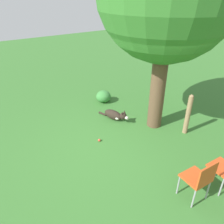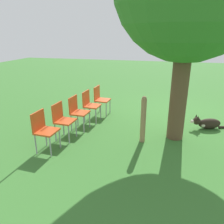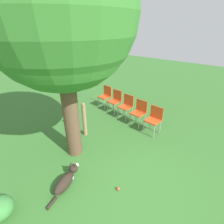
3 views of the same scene
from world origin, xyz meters
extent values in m
plane|color=#38702D|center=(0.00, 0.00, 0.00)|extent=(30.00, 30.00, 0.00)
cylinder|color=brown|center=(-0.04, 1.24, 1.27)|extent=(0.40, 0.40, 2.55)
sphere|color=#387A2D|center=(-0.04, 1.24, 3.42)|extent=(3.16, 3.16, 3.16)
ellipsoid|color=#2D231C|center=(-0.96, 0.45, 0.14)|extent=(0.66, 0.42, 0.29)
ellipsoid|color=silver|center=(-0.80, 0.50, 0.13)|extent=(0.27, 0.27, 0.17)
sphere|color=#2D231C|center=(-0.61, 0.56, 0.23)|extent=(0.26, 0.26, 0.21)
cylinder|color=silver|center=(-0.50, 0.59, 0.22)|extent=(0.11, 0.11, 0.09)
cone|color=#2D231C|center=(-0.63, 0.61, 0.36)|extent=(0.07, 0.07, 0.09)
cone|color=#2D231C|center=(-0.60, 0.51, 0.36)|extent=(0.07, 0.07, 0.09)
cylinder|color=#2D231C|center=(-1.36, 0.33, 0.03)|extent=(0.28, 0.14, 0.06)
cylinder|color=#937551|center=(0.72, 1.66, 0.53)|extent=(0.12, 0.12, 1.06)
sphere|color=#937551|center=(0.72, 1.66, 1.07)|extent=(0.11, 0.11, 0.11)
cube|color=#D14C1E|center=(2.18, 0.07, 0.47)|extent=(0.45, 0.47, 0.04)
cube|color=#D14C1E|center=(2.37, 0.06, 0.70)|extent=(0.06, 0.44, 0.41)
cylinder|color=#99999E|center=(1.98, -0.11, 0.23)|extent=(0.03, 0.03, 0.45)
cylinder|color=#99999E|center=(2.01, 0.27, 0.23)|extent=(0.03, 0.03, 0.45)
cylinder|color=#99999E|center=(2.34, -0.13, 0.23)|extent=(0.03, 0.03, 0.45)
cylinder|color=#99999E|center=(2.37, 0.25, 0.23)|extent=(0.03, 0.03, 0.45)
cube|color=#D14C1E|center=(2.30, 0.70, 0.47)|extent=(0.45, 0.47, 0.04)
cube|color=#D14C1E|center=(2.50, 0.69, 0.70)|extent=(0.06, 0.44, 0.41)
cylinder|color=#99999E|center=(2.11, 0.53, 0.23)|extent=(0.03, 0.03, 0.45)
cylinder|color=#99999E|center=(2.13, 0.90, 0.23)|extent=(0.03, 0.03, 0.45)
cylinder|color=#99999E|center=(2.47, 0.50, 0.23)|extent=(0.03, 0.03, 0.45)
cylinder|color=#99999E|center=(2.49, 0.88, 0.23)|extent=(0.03, 0.03, 0.45)
cube|color=#D14C1E|center=(2.43, 1.34, 0.47)|extent=(0.45, 0.47, 0.04)
cube|color=#D14C1E|center=(2.62, 1.33, 0.70)|extent=(0.06, 0.44, 0.41)
cylinder|color=#99999E|center=(2.24, 1.16, 0.23)|extent=(0.03, 0.03, 0.45)
cylinder|color=#99999E|center=(2.26, 1.54, 0.23)|extent=(0.03, 0.03, 0.45)
cylinder|color=#99999E|center=(2.60, 1.14, 0.23)|extent=(0.03, 0.03, 0.45)
cylinder|color=#99999E|center=(2.62, 1.52, 0.23)|extent=(0.03, 0.03, 0.45)
cube|color=#D14C1E|center=(2.55, 1.98, 0.47)|extent=(0.45, 0.47, 0.04)
cube|color=#D14C1E|center=(2.75, 1.96, 0.70)|extent=(0.06, 0.44, 0.41)
cylinder|color=#99999E|center=(2.36, 1.80, 0.23)|extent=(0.03, 0.03, 0.45)
cylinder|color=#99999E|center=(2.39, 2.18, 0.23)|extent=(0.03, 0.03, 0.45)
cylinder|color=#99999E|center=(2.72, 1.77, 0.23)|extent=(0.03, 0.03, 0.45)
cylinder|color=#99999E|center=(2.75, 2.15, 0.23)|extent=(0.03, 0.03, 0.45)
cube|color=#D14C1E|center=(2.68, 2.61, 0.47)|extent=(0.45, 0.47, 0.04)
cube|color=#D14C1E|center=(2.87, 2.60, 0.70)|extent=(0.06, 0.44, 0.41)
cylinder|color=#99999E|center=(2.49, 2.43, 0.23)|extent=(0.03, 0.03, 0.45)
cylinder|color=#99999E|center=(2.51, 2.81, 0.23)|extent=(0.03, 0.03, 0.45)
cylinder|color=#99999E|center=(2.85, 2.41, 0.23)|extent=(0.03, 0.03, 0.45)
cylinder|color=#99999E|center=(2.87, 2.79, 0.23)|extent=(0.03, 0.03, 0.45)
sphere|color=#E54C33|center=(-0.25, -0.47, 0.03)|extent=(0.07, 0.07, 0.07)
camera|label=1|loc=(3.65, -2.76, 3.41)|focal=35.00mm
camera|label=2|loc=(0.28, 6.42, 2.45)|focal=35.00mm
camera|label=3|loc=(-2.33, -2.06, 3.21)|focal=28.00mm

